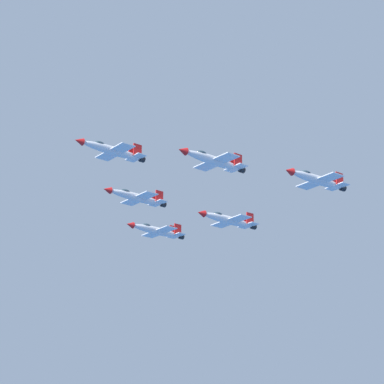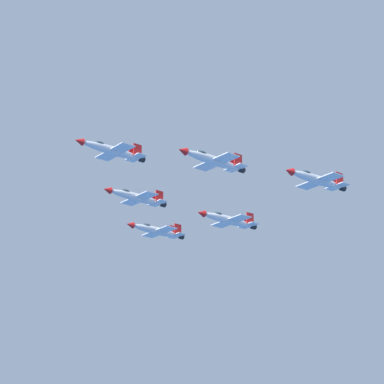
# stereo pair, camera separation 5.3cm
# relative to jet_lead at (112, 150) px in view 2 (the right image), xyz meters

# --- Properties ---
(jet_lead) EXTENTS (10.64, 16.49, 3.55)m
(jet_lead) POSITION_rel_jet_lead_xyz_m (0.00, 0.00, 0.00)
(jet_lead) COLOR white
(jet_left_wingman) EXTENTS (11.12, 17.15, 3.71)m
(jet_left_wingman) POSITION_rel_jet_lead_xyz_m (8.09, 19.14, -2.40)
(jet_left_wingman) COLOR white
(jet_right_wingman) EXTENTS (10.81, 16.71, 3.60)m
(jet_right_wingman) POSITION_rel_jet_lead_xyz_m (-17.59, 11.07, -2.92)
(jet_right_wingman) COLOR white
(jet_left_outer) EXTENTS (10.76, 16.69, 3.59)m
(jet_left_outer) POSITION_rel_jet_lead_xyz_m (16.18, 38.29, -6.78)
(jet_left_outer) COLOR white
(jet_right_outer) EXTENTS (11.08, 17.15, 3.69)m
(jet_right_outer) POSITION_rel_jet_lead_xyz_m (-35.18, 22.13, -4.52)
(jet_right_outer) COLOR white
(jet_slot_rear) EXTENTS (10.79, 16.70, 3.60)m
(jet_slot_rear) POSITION_rel_jet_lead_xyz_m (-9.50, 30.21, -8.49)
(jet_slot_rear) COLOR white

